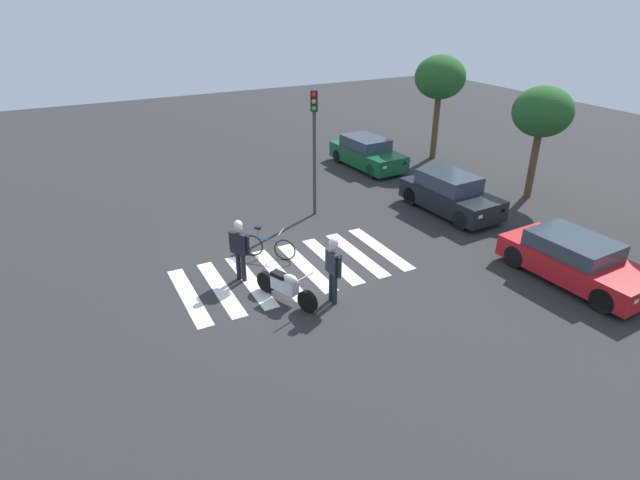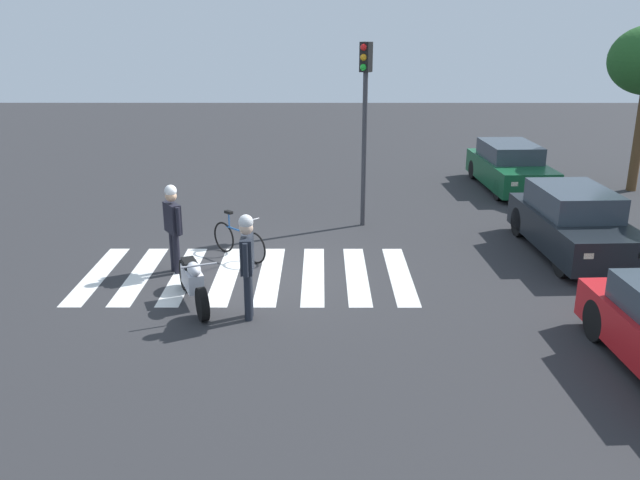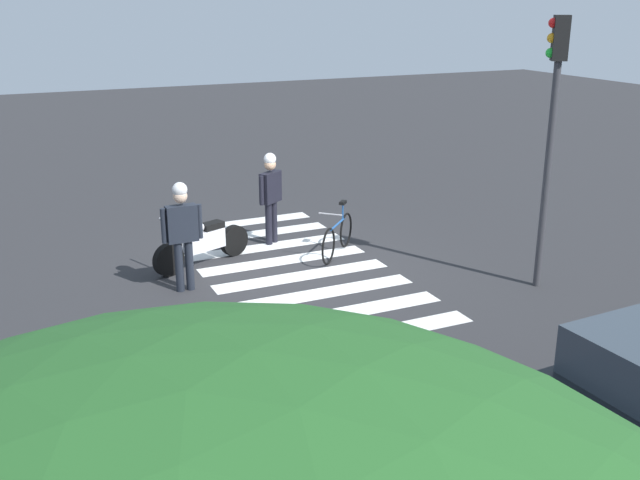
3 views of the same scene
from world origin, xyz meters
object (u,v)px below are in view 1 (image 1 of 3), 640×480
object	(u,v)px
police_motorcycle	(286,286)
traffic_light_pole	(314,135)
officer_by_motorcycle	(239,246)
car_green_compact	(367,153)
officer_on_foot	(333,265)
leaning_bicycle	(268,247)
car_black_suv	(450,194)
car_red_convertible	(575,260)

from	to	relation	value
police_motorcycle	traffic_light_pole	bearing A→B (deg)	145.49
officer_by_motorcycle	car_green_compact	bearing A→B (deg)	129.40
officer_on_foot	leaning_bicycle	bearing A→B (deg)	-170.21
officer_by_motorcycle	car_black_suv	distance (m)	8.80
traffic_light_pole	leaning_bicycle	bearing A→B (deg)	-49.66
car_black_suv	car_green_compact	bearing A→B (deg)	177.83
car_green_compact	car_red_convertible	xyz separation A→B (m)	(11.80, -0.44, -0.03)
leaning_bicycle	traffic_light_pole	size ratio (longest dim) A/B	0.29
police_motorcycle	car_black_suv	bearing A→B (deg)	109.41
police_motorcycle	officer_on_foot	world-z (taller)	officer_on_foot
car_black_suv	officer_on_foot	bearing A→B (deg)	-63.47
officer_by_motorcycle	traffic_light_pole	xyz separation A→B (m)	(-3.37, 4.12, 1.93)
police_motorcycle	car_green_compact	size ratio (longest dim) A/B	0.49
officer_by_motorcycle	police_motorcycle	bearing A→B (deg)	22.33
officer_by_motorcycle	car_black_suv	xyz separation A→B (m)	(-1.19, 8.71, -0.39)
officer_by_motorcycle	car_black_suv	world-z (taller)	officer_by_motorcycle
officer_on_foot	car_black_suv	xyz separation A→B (m)	(-3.46, 6.94, -0.42)
officer_on_foot	car_green_compact	xyz separation A→B (m)	(-9.62, 7.17, -0.46)
officer_on_foot	traffic_light_pole	distance (m)	6.40
police_motorcycle	officer_by_motorcycle	size ratio (longest dim) A/B	1.08
police_motorcycle	officer_by_motorcycle	xyz separation A→B (m)	(-1.64, -0.67, 0.66)
officer_by_motorcycle	car_red_convertible	world-z (taller)	officer_by_motorcycle
leaning_bicycle	car_red_convertible	xyz separation A→B (m)	(5.36, 7.28, 0.25)
car_green_compact	officer_on_foot	bearing A→B (deg)	-36.71
leaning_bicycle	traffic_light_pole	world-z (taller)	traffic_light_pole
car_black_suv	traffic_light_pole	size ratio (longest dim) A/B	0.90
police_motorcycle	car_green_compact	world-z (taller)	car_green_compact
traffic_light_pole	officer_by_motorcycle	bearing A→B (deg)	-50.70
officer_by_motorcycle	officer_on_foot	bearing A→B (deg)	37.95
car_green_compact	car_black_suv	size ratio (longest dim) A/B	1.03
police_motorcycle	leaning_bicycle	distance (m)	2.61
leaning_bicycle	officer_on_foot	bearing A→B (deg)	9.79
officer_on_foot	car_red_convertible	xyz separation A→B (m)	(2.18, 6.73, -0.49)
car_black_suv	traffic_light_pole	distance (m)	5.59
car_green_compact	officer_by_motorcycle	bearing A→B (deg)	-50.60
leaning_bicycle	car_green_compact	world-z (taller)	car_green_compact
police_motorcycle	leaning_bicycle	size ratio (longest dim) A/B	1.56
car_red_convertible	police_motorcycle	bearing A→B (deg)	-109.78
car_black_suv	car_red_convertible	size ratio (longest dim) A/B	0.96
officer_on_foot	car_red_convertible	distance (m)	7.09
officer_on_foot	traffic_light_pole	bearing A→B (deg)	157.43
officer_on_foot	traffic_light_pole	size ratio (longest dim) A/B	0.42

